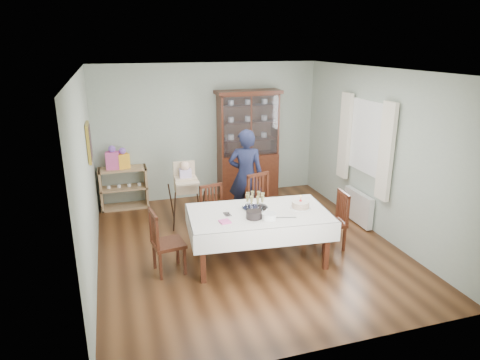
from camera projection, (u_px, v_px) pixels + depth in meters
name	position (u px, v px, depth m)	size (l,w,h in m)	color
floor	(247.00, 246.00, 6.75)	(5.00, 5.00, 0.00)	#593319
room_shell	(237.00, 133.00, 6.71)	(5.00, 5.00, 5.00)	#9EAA99
dining_table	(258.00, 236.00, 6.21)	(2.09, 1.32, 0.76)	#482112
china_cabinet	(248.00, 143.00, 8.67)	(1.30, 0.48, 2.18)	#482112
sideboard	(124.00, 188.00, 8.21)	(0.90, 0.38, 0.80)	tan
picture_frame	(89.00, 143.00, 6.35)	(0.04, 0.48, 0.58)	gold
window	(368.00, 137.00, 7.17)	(0.04, 1.02, 1.22)	white
curtain_left	(386.00, 152.00, 6.62)	(0.07, 0.30, 1.55)	silver
curtain_right	(345.00, 136.00, 7.74)	(0.07, 0.30, 1.55)	silver
radiator	(358.00, 207.00, 7.53)	(0.10, 0.80, 0.55)	white
chair_far_left	(216.00, 225.00, 6.86)	(0.48, 0.48, 0.91)	#482112
chair_far_right	(264.00, 217.00, 7.11)	(0.57, 0.57, 1.01)	#482112
chair_end_left	(168.00, 254.00, 5.93)	(0.47, 0.47, 0.92)	#482112
chair_end_right	(331.00, 231.00, 6.64)	(0.43, 0.43, 0.90)	#482112
woman	(246.00, 176.00, 7.49)	(0.61, 0.40, 1.67)	black
high_chair	(186.00, 199.00, 7.49)	(0.52, 0.52, 1.14)	black
champagne_tray	(255.00, 204.00, 6.21)	(0.39, 0.39, 0.23)	silver
birthday_cake	(300.00, 205.00, 6.22)	(0.30, 0.30, 0.20)	white
plate_stack_dark	(254.00, 215.00, 5.87)	(0.22, 0.22, 0.10)	black
plate_stack_white	(269.00, 216.00, 5.85)	(0.20, 0.20, 0.09)	white
napkin_stack	(225.00, 222.00, 5.75)	(0.14, 0.14, 0.02)	#E855A0
cutlery	(225.00, 215.00, 5.99)	(0.11, 0.16, 0.01)	silver
cake_knife	(286.00, 218.00, 5.90)	(0.29, 0.03, 0.01)	silver
gift_bag_pink	(113.00, 159.00, 7.97)	(0.26, 0.19, 0.45)	#E855A0
gift_bag_orange	(123.00, 159.00, 8.03)	(0.25, 0.21, 0.40)	#FFAE28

